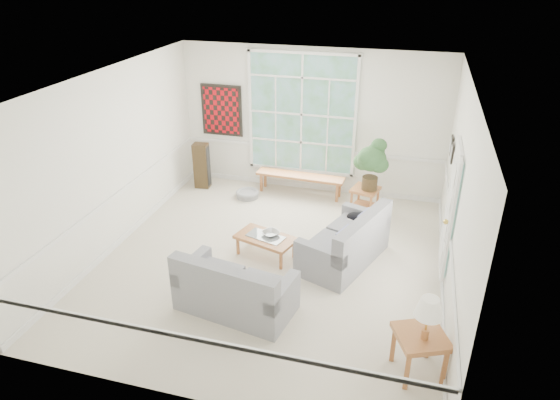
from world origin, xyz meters
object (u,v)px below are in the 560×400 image
object	(u,v)px
coffee_table	(266,246)
end_table	(365,200)
loveseat_front	(236,282)
side_table	(419,353)
loveseat_right	(344,237)

from	to	relation	value
coffee_table	end_table	size ratio (longest dim) A/B	1.99
loveseat_front	end_table	distance (m)	3.80
coffee_table	side_table	xyz separation A→B (m)	(2.53, -2.02, 0.11)
loveseat_right	end_table	size ratio (longest dim) A/B	3.39
coffee_table	end_table	world-z (taller)	end_table
end_table	side_table	bearing A→B (deg)	-74.66
loveseat_front	side_table	world-z (taller)	loveseat_front
loveseat_right	end_table	world-z (taller)	loveseat_right
end_table	side_table	size ratio (longest dim) A/B	0.85
coffee_table	side_table	world-z (taller)	side_table
loveseat_right	side_table	xyz separation A→B (m)	(1.25, -2.22, -0.16)
loveseat_front	side_table	xyz separation A→B (m)	(2.53, -0.58, -0.15)
end_table	loveseat_front	bearing A→B (deg)	-111.75
coffee_table	end_table	distance (m)	2.51
loveseat_front	coffee_table	distance (m)	1.47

